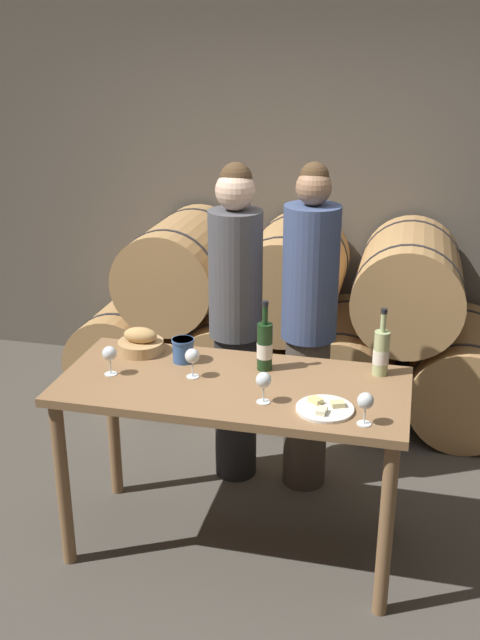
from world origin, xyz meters
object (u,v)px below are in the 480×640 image
(wine_glass_right, at_px, (365,402))
(blue_crock, at_px, (183,349))
(person_left, at_px, (236,321))
(wine_glass_far_left, at_px, (110,354))
(person_right, at_px, (309,328))
(wine_glass_left, at_px, (192,357))
(tasting_table, at_px, (233,407))
(wine_bottle_red, at_px, (265,346))
(wine_glass_center, at_px, (264,381))
(cheese_plate, at_px, (325,408))
(bread_basket, at_px, (141,343))
(wine_bottle_white, at_px, (381,352))

(wine_glass_right, bearing_deg, blue_crock, 154.79)
(person_left, relative_size, wine_glass_far_left, 12.64)
(blue_crock, bearing_deg, person_right, 41.60)
(wine_glass_right, bearing_deg, wine_glass_left, 161.73)
(person_left, bearing_deg, wine_glass_left, -94.33)
(tasting_table, distance_m, person_right, 0.71)
(wine_glass_right, bearing_deg, wine_bottle_red, 139.47)
(tasting_table, bearing_deg, wine_bottle_red, 57.49)
(wine_glass_left, relative_size, wine_glass_center, 1.00)
(wine_bottle_red, height_order, blue_crock, wine_bottle_red)
(wine_bottle_red, xyz_separation_m, wine_glass_left, (-0.30, -0.16, -0.02))
(cheese_plate, bearing_deg, tasting_table, 158.66)
(wine_glass_left, bearing_deg, wine_glass_far_left, -170.83)
(bread_basket, bearing_deg, person_right, 28.13)
(wine_glass_center, bearing_deg, wine_bottle_white, 40.89)
(wine_glass_left, bearing_deg, wine_glass_center, -25.08)
(wine_bottle_red, relative_size, wine_glass_left, 2.42)
(bread_basket, xyz_separation_m, wine_glass_far_left, (-0.04, -0.28, 0.05))
(wine_glass_left, bearing_deg, person_left, 85.67)
(cheese_plate, bearing_deg, wine_glass_left, 163.76)
(wine_bottle_red, height_order, wine_glass_right, wine_bottle_red)
(blue_crock, relative_size, wine_glass_left, 0.83)
(wine_bottle_red, height_order, wine_glass_center, wine_bottle_red)
(wine_glass_left, bearing_deg, wine_bottle_red, 28.12)
(cheese_plate, bearing_deg, wine_glass_far_left, 173.03)
(person_right, height_order, wine_glass_center, person_right)
(bread_basket, xyz_separation_m, cheese_plate, (0.97, -0.41, -0.04))
(blue_crock, xyz_separation_m, wine_glass_center, (0.46, -0.33, 0.04))
(wine_bottle_white, relative_size, wine_glass_left, 2.30)
(person_right, bearing_deg, wine_glass_far_left, -139.72)
(blue_crock, height_order, cheese_plate, blue_crock)
(wine_glass_right, bearing_deg, cheese_plate, 154.59)
(person_left, distance_m, wine_bottle_white, 0.89)
(wine_bottle_red, distance_m, wine_glass_left, 0.35)
(person_left, xyz_separation_m, bread_basket, (-0.38, -0.42, 0.00))
(person_left, xyz_separation_m, wine_bottle_white, (0.79, -0.40, 0.07))
(tasting_table, distance_m, bread_basket, 0.60)
(wine_glass_far_left, bearing_deg, bread_basket, 81.02)
(blue_crock, xyz_separation_m, cheese_plate, (0.73, -0.34, -0.05))
(person_right, height_order, wine_bottle_red, person_right)
(wine_glass_far_left, relative_size, wine_glass_left, 1.00)
(tasting_table, height_order, wine_bottle_red, wine_bottle_red)
(wine_glass_far_left, relative_size, wine_glass_center, 1.00)
(wine_glass_far_left, bearing_deg, wine_bottle_red, 18.14)
(tasting_table, xyz_separation_m, wine_glass_right, (0.61, -0.25, 0.23))
(cheese_plate, bearing_deg, wine_glass_center, 177.31)
(blue_crock, relative_size, wine_glass_far_left, 0.83)
(wine_bottle_white, distance_m, wine_glass_far_left, 1.25)
(blue_crock, distance_m, bread_basket, 0.25)
(person_left, height_order, wine_glass_right, person_left)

